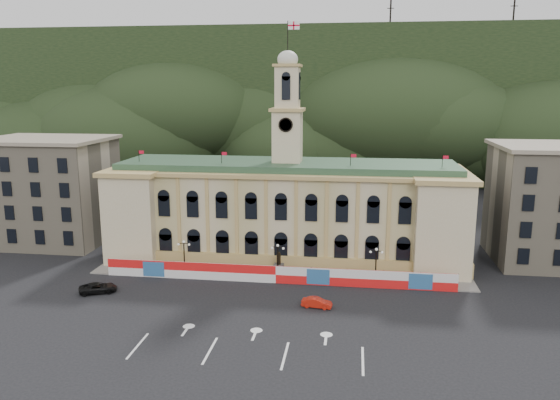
# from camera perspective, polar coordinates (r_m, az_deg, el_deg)

# --- Properties ---
(ground) EXTENTS (260.00, 260.00, 0.00)m
(ground) POSITION_cam_1_polar(r_m,az_deg,el_deg) (64.67, -2.40, -13.26)
(ground) COLOR black
(ground) RESTS_ON ground
(lane_markings) EXTENTS (26.00, 10.00, 0.02)m
(lane_markings) POSITION_cam_1_polar(r_m,az_deg,el_deg) (60.25, -3.27, -15.25)
(lane_markings) COLOR white
(lane_markings) RESTS_ON ground
(hill_ridge) EXTENTS (230.00, 80.00, 64.00)m
(hill_ridge) POSITION_cam_1_polar(r_m,az_deg,el_deg) (180.09, 4.52, 9.26)
(hill_ridge) COLOR black
(hill_ridge) RESTS_ON ground
(city_hall) EXTENTS (56.20, 17.60, 37.10)m
(city_hall) POSITION_cam_1_polar(r_m,az_deg,el_deg) (88.10, 0.73, -1.01)
(city_hall) COLOR #C8B790
(city_hall) RESTS_ON ground
(side_building_left) EXTENTS (21.00, 17.00, 18.60)m
(side_building_left) POSITION_cam_1_polar(r_m,az_deg,el_deg) (105.06, -22.99, 0.96)
(side_building_left) COLOR tan
(side_building_left) RESTS_ON ground
(hoarding_fence) EXTENTS (50.00, 0.44, 2.50)m
(hoarding_fence) POSITION_cam_1_polar(r_m,az_deg,el_deg) (77.95, -0.39, -7.78)
(hoarding_fence) COLOR red
(hoarding_fence) RESTS_ON ground
(pavement) EXTENTS (56.00, 5.50, 0.16)m
(pavement) POSITION_cam_1_polar(r_m,az_deg,el_deg) (80.86, -0.16, -7.93)
(pavement) COLOR slate
(pavement) RESTS_ON ground
(statue) EXTENTS (1.40, 1.40, 3.72)m
(statue) POSITION_cam_1_polar(r_m,az_deg,el_deg) (80.72, -0.13, -7.13)
(statue) COLOR #595651
(statue) RESTS_ON ground
(lamp_left) EXTENTS (1.96, 0.44, 5.15)m
(lamp_left) POSITION_cam_1_polar(r_m,az_deg,el_deg) (82.24, -9.98, -5.58)
(lamp_left) COLOR black
(lamp_left) RESTS_ON ground
(lamp_center) EXTENTS (1.96, 0.44, 5.15)m
(lamp_center) POSITION_cam_1_polar(r_m,az_deg,el_deg) (79.19, -0.23, -6.08)
(lamp_center) COLOR black
(lamp_center) RESTS_ON ground
(lamp_right) EXTENTS (1.96, 0.44, 5.15)m
(lamp_right) POSITION_cam_1_polar(r_m,az_deg,el_deg) (78.55, 9.99, -6.41)
(lamp_right) COLOR black
(lamp_right) RESTS_ON ground
(red_sedan) EXTENTS (2.27, 4.16, 1.26)m
(red_sedan) POSITION_cam_1_polar(r_m,az_deg,el_deg) (70.12, 3.86, -10.65)
(red_sedan) COLOR red
(red_sedan) RESTS_ON ground
(black_suv) EXTENTS (6.03, 6.68, 1.38)m
(black_suv) POSITION_cam_1_polar(r_m,az_deg,el_deg) (78.55, -18.47, -8.70)
(black_suv) COLOR black
(black_suv) RESTS_ON ground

